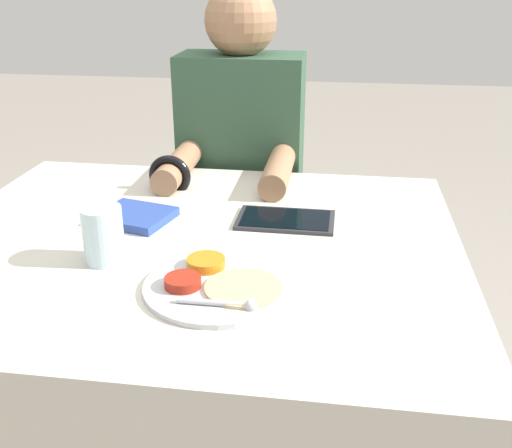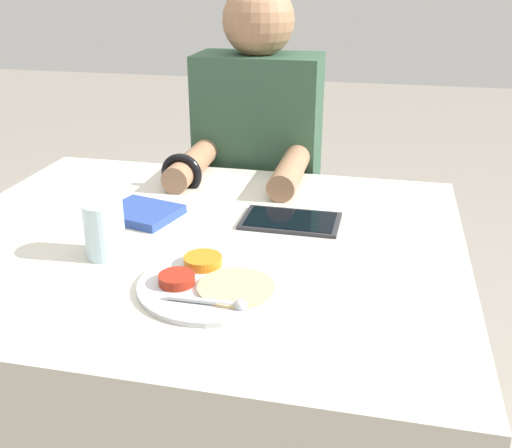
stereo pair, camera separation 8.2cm
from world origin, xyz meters
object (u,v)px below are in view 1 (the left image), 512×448
Objects in this scene: person_diner at (242,199)px; thali_tray at (218,284)px; drinking_glass at (103,235)px; red_notebook at (135,217)px; tablet_device at (286,220)px.

thali_tray is at bearing -83.52° from person_diner.
person_diner is 10.85× the size of drinking_glass.
red_notebook is (-0.25, 0.28, 0.00)m from thali_tray.
person_diner is (-0.09, 0.80, -0.15)m from thali_tray.
red_notebook is 0.21m from drinking_glass.
tablet_device is at bearing 36.50° from drinking_glass.
thali_tray is 0.22× the size of person_diner.
drinking_glass is (-0.15, -0.72, 0.19)m from person_diner.
drinking_glass is at bearing -101.58° from person_diner.
thali_tray is 0.33m from tablet_device.
person_diner is at bearing 73.22° from red_notebook.
red_notebook is 0.15× the size of person_diner.
drinking_glass is at bearing -143.50° from tablet_device.
thali_tray is at bearing -105.75° from tablet_device.
drinking_glass is at bearing 162.31° from thali_tray.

